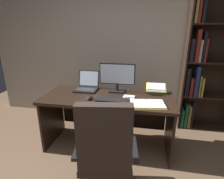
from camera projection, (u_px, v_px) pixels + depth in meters
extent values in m
cube|color=#A89E8E|center=(126.00, 46.00, 3.21)|extent=(4.99, 0.12, 2.66)
cube|color=black|center=(108.00, 98.00, 2.46)|extent=(1.74, 0.72, 0.04)
cube|color=black|center=(53.00, 118.00, 2.73)|extent=(0.03, 0.66, 0.72)
cube|color=black|center=(169.00, 129.00, 2.44)|extent=(0.03, 0.66, 0.72)
cube|color=black|center=(112.00, 111.00, 2.89)|extent=(1.62, 0.03, 0.50)
cube|color=black|center=(185.00, 61.00, 2.90)|extent=(0.02, 0.29, 2.25)
cube|color=black|center=(211.00, 61.00, 2.96)|extent=(0.87, 0.01, 2.25)
cube|color=black|center=(202.00, 126.00, 3.19)|extent=(0.82, 0.27, 0.02)
cube|color=#195633|center=(182.00, 117.00, 3.17)|extent=(0.04, 0.20, 0.30)
cube|color=#195633|center=(186.00, 115.00, 3.13)|extent=(0.04, 0.16, 0.39)
cube|color=olive|center=(189.00, 116.00, 3.12)|extent=(0.04, 0.16, 0.38)
cube|color=black|center=(192.00, 115.00, 3.11)|extent=(0.03, 0.16, 0.44)
cube|color=black|center=(208.00, 96.00, 3.01)|extent=(0.82, 0.27, 0.02)
cube|color=black|center=(187.00, 82.00, 2.96)|extent=(0.06, 0.19, 0.45)
cube|color=maroon|center=(191.00, 87.00, 2.97)|extent=(0.05, 0.17, 0.30)
cube|color=navy|center=(196.00, 81.00, 2.92)|extent=(0.05, 0.17, 0.49)
cube|color=olive|center=(199.00, 86.00, 2.93)|extent=(0.03, 0.16, 0.34)
cube|color=gold|center=(201.00, 87.00, 2.96)|extent=(0.03, 0.22, 0.31)
cube|color=black|center=(214.00, 62.00, 2.83)|extent=(0.82, 0.27, 0.02)
cube|color=black|center=(191.00, 50.00, 2.79)|extent=(0.06, 0.18, 0.34)
cube|color=maroon|center=(197.00, 46.00, 2.77)|extent=(0.05, 0.21, 0.47)
cube|color=gray|center=(199.00, 51.00, 2.79)|extent=(0.03, 0.22, 0.33)
cube|color=black|center=(203.00, 47.00, 2.75)|extent=(0.03, 0.17, 0.44)
cube|color=maroon|center=(205.00, 50.00, 2.76)|extent=(0.03, 0.18, 0.34)
cube|color=black|center=(221.00, 24.00, 2.65)|extent=(0.82, 0.27, 0.02)
cube|color=olive|center=(196.00, 10.00, 2.63)|extent=(0.03, 0.22, 0.36)
cube|color=maroon|center=(199.00, 6.00, 2.61)|extent=(0.04, 0.22, 0.45)
cube|color=black|center=(204.00, 5.00, 2.57)|extent=(0.04, 0.17, 0.46)
cylinder|color=black|center=(107.00, 173.00, 1.92)|extent=(0.06, 0.06, 0.30)
cube|color=#2D231E|center=(106.00, 158.00, 1.86)|extent=(0.56, 0.55, 0.07)
cube|color=#2D231E|center=(104.00, 139.00, 1.56)|extent=(0.48, 0.17, 0.64)
cube|color=black|center=(78.00, 147.00, 1.83)|extent=(0.10, 0.39, 0.04)
cube|color=black|center=(135.00, 148.00, 1.81)|extent=(0.10, 0.39, 0.04)
cube|color=black|center=(117.00, 91.00, 2.65)|extent=(0.22, 0.16, 0.02)
cylinder|color=black|center=(117.00, 87.00, 2.63)|extent=(0.04, 0.04, 0.09)
cube|color=black|center=(117.00, 74.00, 2.58)|extent=(0.50, 0.02, 0.30)
cube|color=silver|center=(117.00, 74.00, 2.56)|extent=(0.47, 0.00, 0.27)
cube|color=black|center=(86.00, 90.00, 2.69)|extent=(0.32, 0.25, 0.02)
cube|color=#2D2D30|center=(85.00, 89.00, 2.67)|extent=(0.27, 0.14, 0.00)
cube|color=black|center=(89.00, 78.00, 2.80)|extent=(0.32, 0.08, 0.23)
cube|color=silver|center=(89.00, 78.00, 2.80)|extent=(0.28, 0.06, 0.21)
cube|color=black|center=(113.00, 100.00, 2.32)|extent=(0.42, 0.15, 0.02)
ellipsoid|color=black|center=(90.00, 98.00, 2.36)|extent=(0.06, 0.10, 0.04)
cube|color=black|center=(156.00, 94.00, 2.54)|extent=(0.14, 0.12, 0.01)
cube|color=black|center=(156.00, 94.00, 2.49)|extent=(0.25, 0.01, 0.01)
cube|color=yellow|center=(156.00, 88.00, 2.61)|extent=(0.28, 0.20, 0.08)
cube|color=silver|center=(156.00, 87.00, 2.61)|extent=(0.26, 0.18, 0.07)
cube|color=yellow|center=(139.00, 105.00, 2.20)|extent=(0.24, 0.30, 0.01)
cube|color=yellow|center=(156.00, 105.00, 2.19)|extent=(0.24, 0.30, 0.01)
cube|color=silver|center=(139.00, 104.00, 2.20)|extent=(0.23, 0.29, 0.02)
cube|color=silver|center=(156.00, 104.00, 2.19)|extent=(0.23, 0.29, 0.02)
cylinder|color=#B7B7BC|center=(147.00, 104.00, 2.20)|extent=(0.05, 0.25, 0.02)
cube|color=silver|center=(128.00, 98.00, 2.40)|extent=(0.16, 0.22, 0.01)
cylinder|color=maroon|center=(130.00, 98.00, 2.39)|extent=(0.14, 0.01, 0.01)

